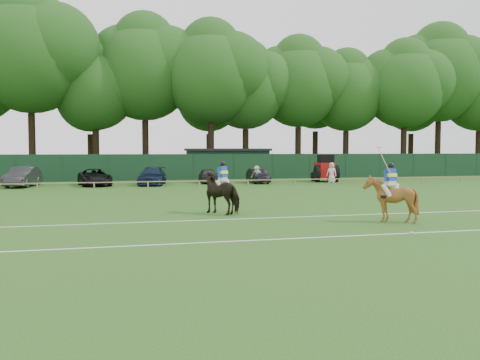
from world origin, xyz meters
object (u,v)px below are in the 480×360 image
object	(u,v)px
sedan_grey	(23,177)
polo_ball	(412,233)
spectator_right	(332,173)
suv_black	(95,177)
hatch_grey	(208,176)
sedan_navy	(152,176)
horse_dark	(223,193)
horse_chestnut	(390,199)
spectator_left	(257,175)
tractor	(325,169)
spectator_mid	(257,175)
estate_black	(258,176)
utility_shed	(227,163)

from	to	relation	value
sedan_grey	polo_ball	size ratio (longest dim) A/B	53.14
spectator_right	suv_black	bearing A→B (deg)	-145.25
hatch_grey	sedan_navy	bearing A→B (deg)	-165.94
sedan_navy	hatch_grey	bearing A→B (deg)	21.53
horse_dark	spectator_right	distance (m)	23.03
horse_chestnut	spectator_left	world-z (taller)	horse_chestnut
sedan_navy	horse_dark	bearing A→B (deg)	-74.26
horse_chestnut	sedan_navy	world-z (taller)	horse_chestnut
horse_chestnut	tractor	world-z (taller)	tractor
suv_black	sedan_navy	size ratio (longest dim) A/B	0.98
horse_chestnut	tractor	distance (m)	25.87
spectator_left	spectator_mid	distance (m)	0.09
horse_dark	horse_chestnut	xyz separation A→B (m)	(5.98, -4.33, 0.00)
spectator_left	spectator_right	xyz separation A→B (m)	(6.61, -0.75, 0.13)
sedan_grey	hatch_grey	size ratio (longest dim) A/B	1.28
sedan_navy	spectator_right	xyz separation A→B (m)	(15.42, -1.55, 0.17)
horse_dark	spectator_right	xyz separation A→B (m)	(13.80, 18.44, -0.04)
estate_black	spectator_mid	bearing A→B (deg)	-109.67
horse_dark	utility_shed	bearing A→B (deg)	-142.35
sedan_grey	tractor	xyz separation A→B (m)	(25.64, 0.05, 0.38)
estate_black	sedan_grey	bearing A→B (deg)	-179.05
sedan_navy	utility_shed	distance (m)	12.32
estate_black	spectator_right	world-z (taller)	spectator_right
hatch_grey	spectator_right	distance (m)	10.80
horse_chestnut	estate_black	distance (m)	24.32
utility_shed	tractor	world-z (taller)	utility_shed
spectator_left	spectator_mid	bearing A→B (deg)	-62.20
suv_black	polo_ball	bearing A→B (deg)	-76.98
utility_shed	spectator_left	bearing A→B (deg)	-87.76
polo_ball	hatch_grey	bearing A→B (deg)	93.69
spectator_mid	horse_dark	bearing A→B (deg)	-98.59
sedan_navy	suv_black	bearing A→B (deg)	-171.41
estate_black	tractor	xyz separation A→B (m)	(6.44, 0.34, 0.54)
sedan_grey	utility_shed	distance (m)	20.45
suv_black	spectator_right	xyz separation A→B (m)	(20.04, -1.75, 0.22)
polo_ball	spectator_right	bearing A→B (deg)	71.26
sedan_grey	sedan_navy	distance (m)	10.06
sedan_grey	horse_chestnut	bearing A→B (deg)	-45.21
hatch_grey	spectator_left	distance (m)	4.25
horse_dark	sedan_grey	world-z (taller)	horse_dark
sedan_grey	estate_black	bearing A→B (deg)	8.20
polo_ball	tractor	bearing A→B (deg)	72.14
sedan_navy	utility_shed	xyz separation A→B (m)	(8.43, 8.95, 0.81)
sedan_navy	estate_black	distance (m)	9.15
sedan_grey	sedan_navy	size ratio (longest dim) A/B	0.96
spectator_mid	polo_ball	distance (m)	26.40
estate_black	polo_ball	world-z (taller)	estate_black
horse_dark	sedan_grey	xyz separation A→B (m)	(-11.68, 20.23, -0.15)
horse_dark	spectator_left	xyz separation A→B (m)	(7.19, 19.19, -0.17)
sedan_navy	tractor	world-z (taller)	tractor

